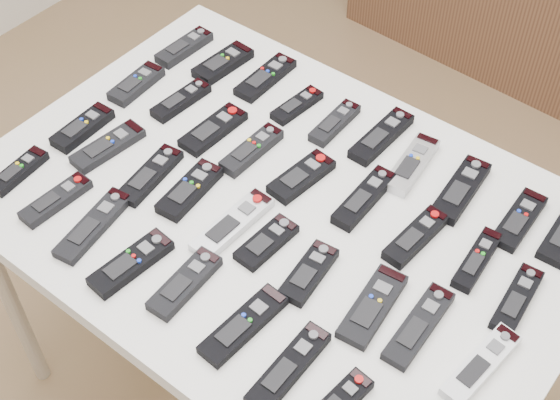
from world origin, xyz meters
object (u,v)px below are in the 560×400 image
Objects in this scene: remote_26 at (373,306)px; remote_34 at (244,325)px; remote_7 at (461,190)px; remote_23 at (232,224)px; remote_1 at (223,63)px; remote_28 at (481,365)px; remote_19 at (83,128)px; remote_16 at (416,237)px; remote_18 at (517,300)px; remote_22 at (190,190)px; remote_10 at (136,84)px; remote_33 at (185,283)px; remote_14 at (301,177)px; remote_30 at (56,200)px; remote_5 at (381,136)px; remote_4 at (335,123)px; remote_35 at (289,368)px; remote_2 at (265,77)px; remote_24 at (267,242)px; remote_8 at (519,220)px; remote_12 at (213,129)px; remote_21 at (150,175)px; remote_27 at (419,326)px; remote_17 at (477,260)px; remote_15 at (364,198)px; remote_20 at (108,146)px; remote_6 at (412,165)px; remote_3 at (297,105)px; table at (280,224)px; remote_31 at (94,225)px; remote_13 at (252,150)px.

remote_34 is at bearing -138.36° from remote_26.
remote_23 is (-0.32, -0.37, -0.00)m from remote_7.
remote_1 is 0.98m from remote_28.
remote_19 is 0.45m from remote_23.
remote_16 is at bearing 150.00° from remote_28.
remote_7 is at bearing 135.91° from remote_18.
remote_19 is 0.94× the size of remote_22.
remote_33 is at bearing -39.93° from remote_10.
remote_14 is 0.99× the size of remote_30.
remote_4 is at bearing -164.12° from remote_5.
remote_30 is 0.62m from remote_35.
remote_22 reaches higher than remote_2.
remote_14 is at bearing 174.81° from remote_18.
remote_10 and remote_35 have the same top height.
remote_24 is (0.08, 0.01, -0.00)m from remote_23.
remote_5 reaches higher than remote_26.
remote_7 is at bearing 178.36° from remote_8.
remote_28 is at bearing -9.88° from remote_12.
remote_35 is (-0.02, -0.39, -0.00)m from remote_16.
remote_21 and remote_34 have the same top height.
remote_22 is 0.55m from remote_27.
remote_17 is (0.12, 0.03, -0.00)m from remote_16.
remote_26 is (0.57, -0.40, 0.00)m from remote_2.
remote_15 reaches higher than remote_20.
remote_6 is 0.20m from remote_16.
remote_20 and remote_23 have the same top height.
remote_10 is (-0.78, -0.18, 0.00)m from remote_7.
remote_5 is at bearing 14.11° from remote_3.
remote_16 is 0.13m from remote_17.
remote_7 is 1.07× the size of remote_21.
remote_23 is at bearing -92.47° from remote_14.
remote_7 is (0.33, -0.01, 0.00)m from remote_4.
remote_33 is (-0.02, -0.27, 0.07)m from table.
remote_27 is (0.65, 0.03, -0.00)m from remote_21.
remote_5 is 0.66m from remote_31.
remote_26 is at bearing -24.14° from remote_1.
remote_35 is (0.12, -0.02, 0.00)m from remote_34.
remote_14 is 0.91× the size of remote_20.
remote_8 is 0.35m from remote_27.
remote_8 is at bearing 78.34° from remote_17.
table is at bearing -141.10° from remote_7.
remote_22 is 0.24m from remote_33.
remote_26 is (0.79, 0.00, -0.00)m from remote_19.
remote_13 is at bearing 175.20° from remote_18.
remote_18 is 0.62m from remote_33.
remote_10 is 0.94× the size of remote_17.
remote_22 reaches higher than remote_21.
remote_27 is (0.38, -0.08, 0.07)m from table.
remote_2 is 0.93× the size of remote_35.
remote_33 is at bearing -54.93° from remote_22.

